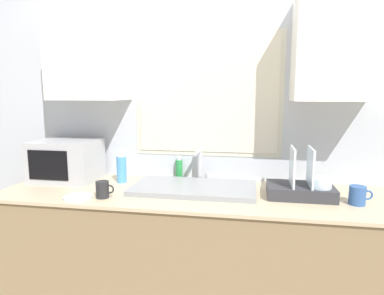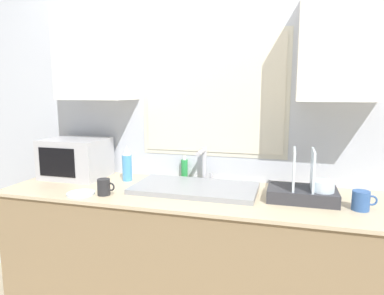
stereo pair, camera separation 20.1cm
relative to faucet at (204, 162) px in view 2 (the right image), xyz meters
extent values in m
cube|color=#8C7251|center=(0.04, -0.24, -0.61)|extent=(2.42, 0.67, 0.89)
cube|color=#C6B28E|center=(0.04, -0.24, -0.15)|extent=(2.45, 0.70, 0.02)
cube|color=silver|center=(0.04, 0.12, 0.25)|extent=(6.00, 0.06, 2.60)
cube|color=beige|center=(0.04, 0.09, 0.44)|extent=(1.01, 0.01, 0.84)
cube|color=beige|center=(0.04, 0.09, 0.44)|extent=(0.95, 0.01, 0.78)
cube|color=white|center=(-0.74, -0.07, 0.71)|extent=(0.48, 0.32, 0.60)
cube|color=white|center=(0.81, -0.07, 0.71)|extent=(0.48, 0.32, 0.60)
cube|color=gray|center=(0.00, -0.21, -0.13)|extent=(0.76, 0.41, 0.03)
cylinder|color=#B7B7BC|center=(0.00, 0.03, -0.02)|extent=(0.03, 0.03, 0.23)
cylinder|color=#B7B7BC|center=(0.00, -0.06, 0.08)|extent=(0.03, 0.17, 0.03)
cylinder|color=#B7B7BC|center=(0.05, 0.03, -0.11)|extent=(0.02, 0.02, 0.06)
cube|color=#B2B2B7|center=(-0.91, -0.11, 0.00)|extent=(0.42, 0.34, 0.28)
cube|color=black|center=(-0.94, -0.28, 0.00)|extent=(0.27, 0.01, 0.19)
cube|color=#333338|center=(0.63, -0.23, -0.11)|extent=(0.38, 0.25, 0.07)
cube|color=silver|center=(0.58, -0.23, 0.04)|extent=(0.01, 0.22, 0.22)
cube|color=silver|center=(0.68, -0.23, 0.04)|extent=(0.01, 0.22, 0.22)
cylinder|color=silver|center=(0.73, -0.27, -0.04)|extent=(0.12, 0.12, 0.06)
cylinder|color=#4C99D8|center=(-0.52, -0.10, -0.05)|extent=(0.07, 0.07, 0.18)
cone|color=silver|center=(-0.52, -0.10, 0.07)|extent=(0.06, 0.06, 0.06)
cylinder|color=#268C3F|center=(-0.16, 0.06, -0.07)|extent=(0.05, 0.05, 0.13)
cylinder|color=white|center=(-0.16, 0.06, 0.01)|extent=(0.03, 0.03, 0.03)
cylinder|color=#262628|center=(-0.50, -0.45, -0.09)|extent=(0.07, 0.07, 0.10)
torus|color=#262628|center=(-0.45, -0.45, -0.09)|extent=(0.05, 0.01, 0.05)
cylinder|color=#335999|center=(0.91, -0.32, -0.09)|extent=(0.09, 0.09, 0.10)
torus|color=#335999|center=(0.96, -0.32, -0.08)|extent=(0.05, 0.01, 0.05)
cylinder|color=silver|center=(-0.64, -0.48, -0.13)|extent=(0.16, 0.16, 0.01)
camera|label=1|loc=(0.34, -2.23, 0.46)|focal=32.00mm
camera|label=2|loc=(0.54, -2.18, 0.46)|focal=32.00mm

